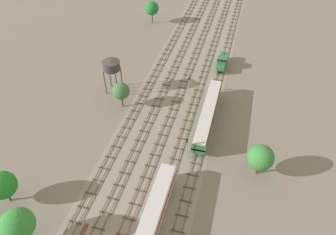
{
  "coord_description": "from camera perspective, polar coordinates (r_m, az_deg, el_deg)",
  "views": [
    {
      "loc": [
        13.89,
        -11.77,
        48.71
      ],
      "look_at": [
        0.0,
        38.79,
        1.5
      ],
      "focal_mm": 33.39,
      "sensor_mm": 36.0,
      "label": 1
    }
  ],
  "objects": [
    {
      "name": "water_tower",
      "position": [
        77.48,
        -10.33,
        9.37
      ],
      "size": [
        4.36,
        4.36,
        9.25
      ],
      "color": "#2D2826",
      "rests_on": "ground"
    },
    {
      "name": "passenger_coach_centre_nearest",
      "position": [
        53.03,
        -3.17,
        -18.49
      ],
      "size": [
        2.96,
        22.0,
        3.8
      ],
      "color": "white",
      "rests_on": "ground"
    },
    {
      "name": "passenger_coach_centre_right_near",
      "position": [
        70.43,
        7.29,
        0.7
      ],
      "size": [
        2.96,
        22.0,
        3.8
      ],
      "color": "#286638",
      "rests_on": "ground"
    },
    {
      "name": "ground_plane",
      "position": [
        84.61,
        3.11,
        6.78
      ],
      "size": [
        480.0,
        480.0,
        0.0
      ],
      "primitive_type": "plane",
      "color": "slate"
    },
    {
      "name": "lineside_tree_4",
      "position": [
        61.42,
        -28.04,
        -10.87
      ],
      "size": [
        4.97,
        4.97,
        6.98
      ],
      "color": "#4C331E",
      "rests_on": "ground"
    },
    {
      "name": "lineside_tree_1",
      "position": [
        60.75,
        16.58,
        -7.02
      ],
      "size": [
        5.0,
        5.0,
        7.04
      ],
      "color": "#4C331E",
      "rests_on": "ground"
    },
    {
      "name": "lineside_tree_2",
      "position": [
        112.79,
        -2.96,
        19.29
      ],
      "size": [
        4.69,
        4.69,
        7.62
      ],
      "color": "#4C331E",
      "rests_on": "ground"
    },
    {
      "name": "ballast_bed",
      "position": [
        84.61,
        3.11,
        6.78
      ],
      "size": [
        21.2,
        176.0,
        0.01
      ],
      "primitive_type": "cube",
      "color": "gray",
      "rests_on": "ground"
    },
    {
      "name": "lineside_tree_0",
      "position": [
        73.92,
        -8.56,
        4.77
      ],
      "size": [
        4.08,
        4.08,
        6.59
      ],
      "color": "#4C331E",
      "rests_on": "ground"
    },
    {
      "name": "signal_post_near",
      "position": [
        78.03,
        3.85,
        6.32
      ],
      "size": [
        0.28,
        0.47,
        5.2
      ],
      "color": "gray",
      "rests_on": "ground"
    },
    {
      "name": "shunter_loco_centre_right_mid",
      "position": [
        90.17,
        9.92,
        10.15
      ],
      "size": [
        2.74,
        8.46,
        3.1
      ],
      "color": "#286638",
      "rests_on": "ground"
    },
    {
      "name": "track_left",
      "position": [
        86.14,
        0.45,
        7.67
      ],
      "size": [
        2.4,
        126.0,
        0.29
      ],
      "color": "#47382D",
      "rests_on": "ground"
    },
    {
      "name": "track_far_left",
      "position": [
        87.15,
        -2.31,
        8.09
      ],
      "size": [
        2.4,
        126.0,
        0.29
      ],
      "color": "#47382D",
      "rests_on": "ground"
    },
    {
      "name": "track_centre_left",
      "position": [
        85.33,
        3.27,
        7.23
      ],
      "size": [
        2.4,
        126.0,
        0.29
      ],
      "color": "#47382D",
      "rests_on": "ground"
    },
    {
      "name": "track_centre",
      "position": [
        84.74,
        6.12,
        6.76
      ],
      "size": [
        2.4,
        126.0,
        0.29
      ],
      "color": "#47382D",
      "rests_on": "ground"
    },
    {
      "name": "track_centre_right",
      "position": [
        84.36,
        9.0,
        6.27
      ],
      "size": [
        2.4,
        126.0,
        0.29
      ],
      "color": "#47382D",
      "rests_on": "ground"
    },
    {
      "name": "lineside_tree_3",
      "position": [
        54.59,
        -25.76,
        -17.2
      ],
      "size": [
        5.22,
        5.22,
        7.92
      ],
      "color": "#4C331E",
      "rests_on": "ground"
    },
    {
      "name": "signal_post_nearest",
      "position": [
        61.54,
        3.51,
        -5.19
      ],
      "size": [
        0.28,
        0.47,
        5.77
      ],
      "color": "gray",
      "rests_on": "ground"
    }
  ]
}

